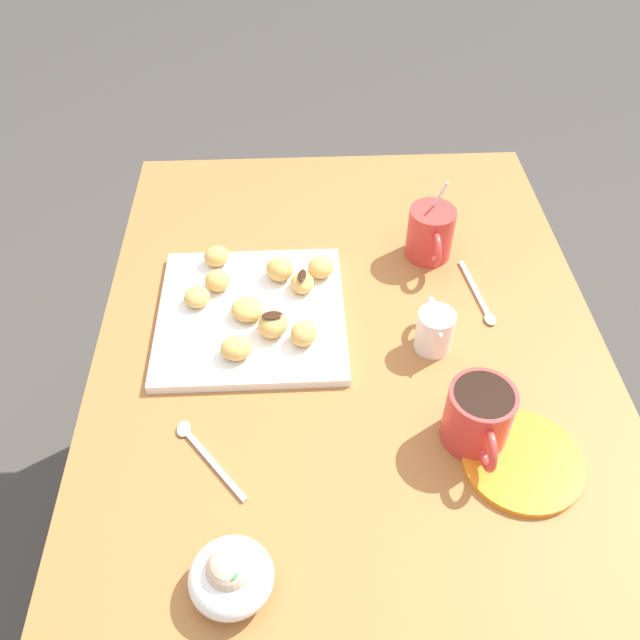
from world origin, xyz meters
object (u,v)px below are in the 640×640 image
Objects in this scene: dining_table at (348,386)px; beignet_7 at (217,281)px; cream_pitcher_white at (435,329)px; beignet_8 at (216,256)px; coffee_mug_red_right at (479,416)px; beignet_4 at (304,333)px; saucer_orange_left at (522,461)px; beignet_2 at (302,283)px; beignet_1 at (247,309)px; beignet_9 at (280,269)px; beignet_0 at (321,267)px; coffee_mug_red_left at (431,232)px; pastry_plate_square at (252,314)px; beignet_3 at (236,348)px; beignet_6 at (197,297)px; ice_cream_bowl at (231,575)px; beignet_5 at (273,326)px.

beignet_7 is (-0.11, -0.22, 0.16)m from dining_table.
beignet_8 is at bearing -119.20° from cream_pitcher_white.
dining_table is 0.32m from coffee_mug_red_right.
dining_table is 0.18m from beignet_4.
saucer_orange_left is at bearing 41.31° from dining_table.
dining_table is at bearing 37.40° from beignet_2.
cream_pitcher_white reaches higher than beignet_7.
beignet_9 is at bearing 149.55° from beignet_1.
beignet_1 is (0.10, -0.13, -0.00)m from beignet_0.
coffee_mug_red_left is 3.21× the size of beignet_0.
beignet_3 is (0.10, -0.02, 0.02)m from pastry_plate_square.
beignet_6 is (-0.03, -0.09, -0.00)m from beignet_1.
cream_pitcher_white is 0.41m from beignet_8.
cream_pitcher_white reaches higher than pastry_plate_square.
beignet_4 is at bearing 13.90° from beignet_9.
beignet_3 reaches higher than beignet_6.
cream_pitcher_white is 1.02× the size of ice_cream_bowl.
coffee_mug_red_right is at bearing 53.30° from beignet_1.
beignet_5 is 1.18× the size of beignet_8.
beignet_0 is 0.97× the size of beignet_4.
beignet_0 reaches higher than beignet_2.
beignet_0 is (-0.54, 0.13, 0.00)m from ice_cream_bowl.
cream_pitcher_white is at bearing -7.37° from coffee_mug_red_left.
beignet_4 is 1.06× the size of beignet_8.
beignet_0 is at bearing -145.79° from saucer_orange_left.
saucer_orange_left is 3.08× the size of beignet_1.
beignet_3 is (-0.16, -0.34, -0.02)m from coffee_mug_red_right.
beignet_6 is 1.01× the size of beignet_8.
ice_cream_bowl reaches higher than dining_table.
beignet_0 and beignet_8 have the same top height.
pastry_plate_square is 6.21× the size of beignet_3.
beignet_9 is (-0.02, 0.11, 0.00)m from beignet_7.
saucer_orange_left is (0.30, 0.38, -0.00)m from pastry_plate_square.
dining_table is 0.21m from beignet_2.
saucer_orange_left is at bearing 34.21° from beignet_0.
coffee_mug_red_right is at bearing 45.60° from beignet_8.
beignet_3 is at bearing -36.23° from beignet_2.
saucer_orange_left is 3.50× the size of beignet_4.
beignet_3 is at bearing -75.72° from dining_table.
saucer_orange_left is 3.59× the size of beignet_0.
coffee_mug_red_left is at bearing 151.10° from ice_cream_bowl.
dining_table is at bearing 63.49° from beignet_7.
saucer_orange_left is at bearing 111.41° from ice_cream_bowl.
beignet_9 is (-0.14, 0.01, 0.00)m from beignet_5.
coffee_mug_red_right reaches higher than beignet_9.
beignet_4 is at bearing -12.18° from beignet_0.
ice_cream_bowl reaches higher than beignet_3.
beignet_7 is at bearing -111.18° from cream_pitcher_white.
beignet_4 is at bearing -46.84° from coffee_mug_red_left.
beignet_8 reaches higher than beignet_7.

